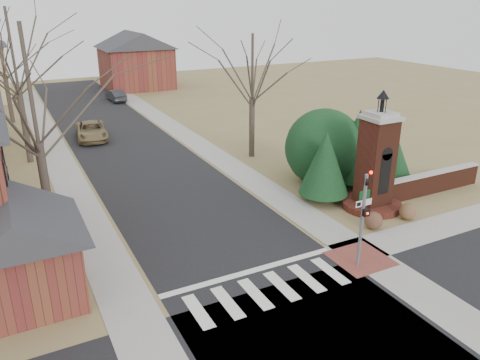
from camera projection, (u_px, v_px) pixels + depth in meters
ground at (279, 301)px, 17.74m from camera, size 120.00×120.00×0.00m
main_street at (129, 148)px, 35.99m from camera, size 8.00×70.00×0.01m
cross_street at (328, 350)px, 15.25m from camera, size 120.00×8.00×0.01m
crosswalk_zone at (269, 290)px, 18.40m from camera, size 8.00×2.20×0.02m
stop_bar at (251, 271)px, 19.65m from camera, size 8.00×0.35×0.02m
sidewalk_right_main at (192, 139)px, 38.21m from camera, size 2.00×60.00×0.02m
sidewalk_left at (58, 158)px, 33.77m from camera, size 2.00×60.00×0.02m
curb_apron at (360, 259)px, 20.61m from camera, size 2.40×2.40×0.02m
traffic_signal_pole at (363, 211)px, 19.12m from camera, size 0.28×0.41×4.50m
sign_post at (363, 207)px, 21.07m from camera, size 0.90×0.07×2.75m
brick_gate_monument at (375, 171)px, 24.94m from camera, size 3.20×3.20×6.47m
brick_garden_wall at (431, 183)px, 27.41m from camera, size 7.50×0.50×1.30m
garage_left at (17, 248)px, 17.03m from camera, size 4.80×4.80×4.29m
house_distant_right at (136, 59)px, 59.66m from camera, size 8.80×8.80×7.30m
evergreen_near at (325, 162)px, 25.79m from camera, size 2.80×2.80×4.10m
evergreen_mid at (358, 144)px, 28.09m from camera, size 3.40×3.40×4.70m
evergreen_far at (393, 155)px, 28.36m from camera, size 2.40×2.40×3.30m
evergreen_mass at (324, 145)px, 28.60m from camera, size 4.80×4.80×4.80m
bare_tree_0 at (28, 76)px, 19.45m from camera, size 8.05×8.05×11.15m
bare_tree_1 at (11, 44)px, 30.12m from camera, size 8.40×8.40×11.64m
bare_tree_3 at (252, 63)px, 31.81m from camera, size 7.00×7.00×9.70m
pickup_truck at (91, 131)px, 38.11m from camera, size 2.87×5.26×1.40m
distant_car at (116, 95)px, 52.48m from camera, size 1.59×4.05×1.31m
dry_shrub_left at (373, 220)px, 23.19m from camera, size 0.89×0.89×0.89m
dry_shrub_right at (408, 212)px, 24.18m from camera, size 0.87×0.87×0.87m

